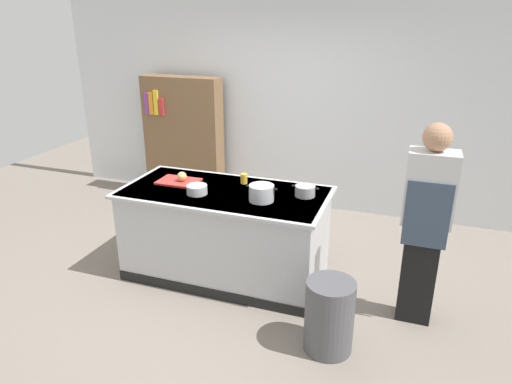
{
  "coord_description": "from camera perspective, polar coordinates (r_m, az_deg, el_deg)",
  "views": [
    {
      "loc": [
        1.66,
        -3.77,
        2.48
      ],
      "look_at": [
        0.25,
        0.2,
        0.85
      ],
      "focal_mm": 32.53,
      "sensor_mm": 36.0,
      "label": 1
    }
  ],
  "objects": [
    {
      "name": "ground_plane",
      "position": [
        4.81,
        -3.66,
        -9.95
      ],
      "size": [
        10.0,
        10.0,
        0.0
      ],
      "primitive_type": "plane",
      "color": "slate"
    },
    {
      "name": "trash_bin",
      "position": [
        3.74,
        9.0,
        -14.83
      ],
      "size": [
        0.38,
        0.38,
        0.6
      ],
      "primitive_type": "cylinder",
      "color": "#4C4C51",
      "rests_on": "ground_plane"
    },
    {
      "name": "counter_island",
      "position": [
        4.58,
        -3.8,
        -4.97
      ],
      "size": [
        1.98,
        0.98,
        0.9
      ],
      "color": "#B7BABF",
      "rests_on": "ground_plane"
    },
    {
      "name": "mixing_bowl",
      "position": [
        4.36,
        -7.28,
        0.31
      ],
      "size": [
        0.19,
        0.19,
        0.08
      ],
      "primitive_type": "cylinder",
      "color": "#B7BABF",
      "rests_on": "counter_island"
    },
    {
      "name": "onion",
      "position": [
        4.65,
        -9.1,
        1.89
      ],
      "size": [
        0.1,
        0.1,
        0.1
      ],
      "primitive_type": "sphere",
      "color": "tan",
      "rests_on": "cutting_board"
    },
    {
      "name": "cutting_board",
      "position": [
        4.69,
        -9.5,
        1.29
      ],
      "size": [
        0.4,
        0.28,
        0.02
      ],
      "primitive_type": "cube",
      "color": "red",
      "rests_on": "counter_island"
    },
    {
      "name": "person_chef",
      "position": [
        3.97,
        20.1,
        -3.45
      ],
      "size": [
        0.38,
        0.25,
        1.72
      ],
      "rotation": [
        0.0,
        0.0,
        1.54
      ],
      "color": "black",
      "rests_on": "ground_plane"
    },
    {
      "name": "back_wall",
      "position": [
        6.18,
        3.79,
        11.97
      ],
      "size": [
        6.4,
        0.12,
        3.0
      ],
      "primitive_type": "cube",
      "color": "silver",
      "rests_on": "ground_plane"
    },
    {
      "name": "sauce_pan",
      "position": [
        4.29,
        6.06,
        0.15
      ],
      "size": [
        0.25,
        0.19,
        0.1
      ],
      "color": "#99999E",
      "rests_on": "counter_island"
    },
    {
      "name": "stock_pot",
      "position": [
        4.15,
        0.68,
        -0.12
      ],
      "size": [
        0.29,
        0.23,
        0.15
      ],
      "color": "#B7BABF",
      "rests_on": "counter_island"
    },
    {
      "name": "juice_cup",
      "position": [
        4.59,
        -1.49,
        1.66
      ],
      "size": [
        0.07,
        0.07,
        0.1
      ],
      "primitive_type": "cylinder",
      "color": "yellow",
      "rests_on": "counter_island"
    },
    {
      "name": "bookshelf",
      "position": [
        6.55,
        -8.89,
        6.5
      ],
      "size": [
        1.1,
        0.31,
        1.7
      ],
      "color": "brown",
      "rests_on": "ground_plane"
    }
  ]
}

